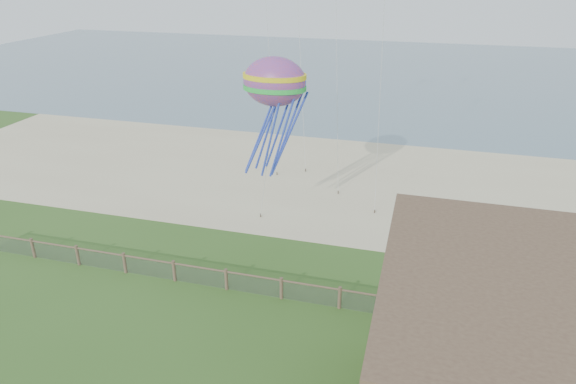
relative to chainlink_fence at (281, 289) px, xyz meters
The scene contains 7 objects.
ground 6.03m from the chainlink_fence, 90.00° to the right, with size 160.00×160.00×0.00m, color #33571D.
sand_beach 16.01m from the chainlink_fence, 90.00° to the left, with size 72.00×20.00×0.02m, color #C8B590.
ocean 60.00m from the chainlink_fence, 90.00° to the left, with size 160.00×68.00×0.02m, color slate.
chainlink_fence is the anchor object (origin of this frame).
motel_deck 13.04m from the chainlink_fence, ahead, with size 15.00×2.00×0.50m, color brown.
picnic_table 7.25m from the chainlink_fence, ahead, with size 2.06×1.55×0.87m, color brown, non-canonical shape.
octopus_kite 9.45m from the chainlink_fence, 109.31° to the left, with size 3.50×2.47×7.21m, color #F24E26, non-canonical shape.
Camera 1 is at (6.11, -14.85, 15.85)m, focal length 32.00 mm.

